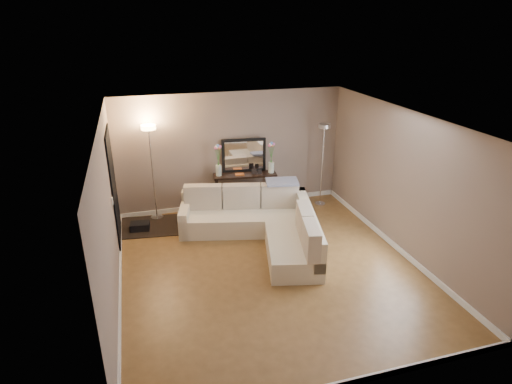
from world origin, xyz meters
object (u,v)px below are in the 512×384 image
object	(u,v)px
sectional_sofa	(262,223)
floor_lamp_unlit	(323,149)
console_table	(241,190)
floor_lamp_lit	(151,154)

from	to	relation	value
sectional_sofa	floor_lamp_unlit	xyz separation A→B (m)	(1.77, 1.19, 1.01)
sectional_sofa	console_table	bearing A→B (deg)	91.77
sectional_sofa	floor_lamp_unlit	distance (m)	2.36
sectional_sofa	floor_lamp_lit	bearing A→B (deg)	142.14
console_table	floor_lamp_lit	xyz separation A→B (m)	(-1.88, 0.07, 0.97)
console_table	sectional_sofa	bearing A→B (deg)	-88.23
sectional_sofa	floor_lamp_unlit	size ratio (longest dim) A/B	1.56
console_table	floor_lamp_lit	bearing A→B (deg)	177.94
floor_lamp_lit	floor_lamp_unlit	distance (m)	3.71
sectional_sofa	floor_lamp_lit	xyz separation A→B (m)	(-1.92, 1.49, 1.12)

